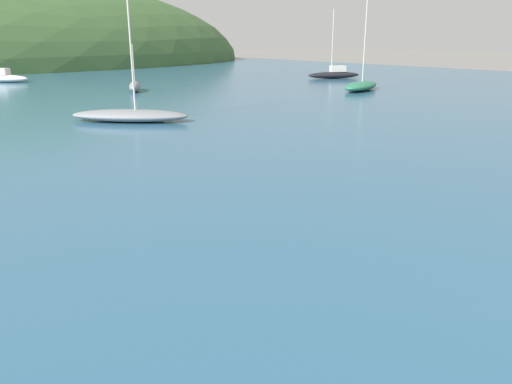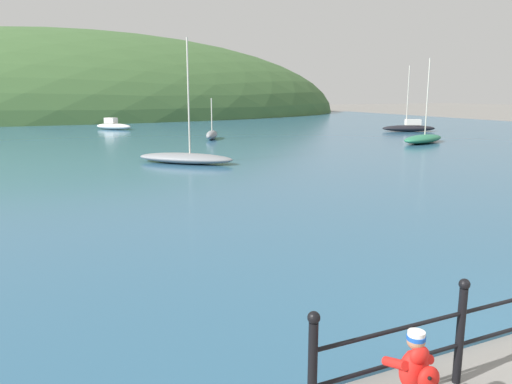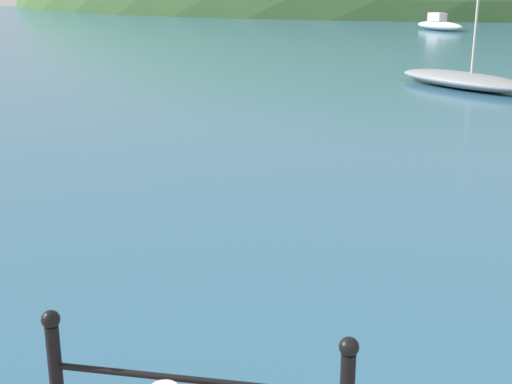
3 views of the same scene
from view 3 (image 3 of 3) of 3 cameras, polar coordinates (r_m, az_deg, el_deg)
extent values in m
cube|color=#2D5B7A|center=(34.41, 13.42, 11.46)|extent=(80.00, 60.00, 0.10)
ellipsoid|color=#3D6033|center=(69.66, 12.25, 14.19)|extent=(76.05, 41.83, 21.45)
sphere|color=black|center=(4.72, -16.11, -9.77)|extent=(0.12, 0.12, 0.12)
sphere|color=black|center=(4.28, 7.45, -12.19)|extent=(0.12, 0.12, 0.12)
ellipsoid|color=silver|center=(41.96, 14.49, 12.75)|extent=(2.99, 3.21, 0.50)
cube|color=silver|center=(42.10, 14.30, 13.42)|extent=(1.06, 1.09, 0.45)
ellipsoid|color=gray|center=(21.09, 16.35, 8.58)|extent=(4.12, 3.99, 0.43)
camera|label=1|loc=(6.66, -48.85, 10.13)|focal=35.00mm
camera|label=2|loc=(4.27, -77.38, 2.70)|focal=35.00mm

